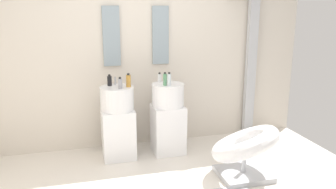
% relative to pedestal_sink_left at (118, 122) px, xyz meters
% --- Properties ---
extents(rear_partition, '(4.80, 0.10, 2.60)m').
position_rel_pedestal_sink_left_xyz_m(rear_partition, '(0.33, 0.45, 0.83)').
color(rear_partition, beige).
rests_on(rear_partition, ground_plane).
extents(pedestal_sink_left, '(0.42, 0.42, 1.02)m').
position_rel_pedestal_sink_left_xyz_m(pedestal_sink_left, '(0.00, 0.00, 0.00)').
color(pedestal_sink_left, white).
rests_on(pedestal_sink_left, ground_plane).
extents(pedestal_sink_right, '(0.42, 0.42, 1.02)m').
position_rel_pedestal_sink_left_xyz_m(pedestal_sink_right, '(0.65, 0.00, 0.00)').
color(pedestal_sink_right, white).
rests_on(pedestal_sink_right, ground_plane).
extents(vanity_mirror_left, '(0.22, 0.03, 0.77)m').
position_rel_pedestal_sink_left_xyz_m(vanity_mirror_left, '(0.00, 0.38, 1.04)').
color(vanity_mirror_left, '#8C9EA8').
extents(vanity_mirror_right, '(0.22, 0.03, 0.77)m').
position_rel_pedestal_sink_left_xyz_m(vanity_mirror_right, '(0.65, 0.38, 1.04)').
color(vanity_mirror_right, '#8C9EA8').
extents(shower_column, '(0.49, 0.24, 2.05)m').
position_rel_pedestal_sink_left_xyz_m(shower_column, '(1.97, 0.33, 0.61)').
color(shower_column, '#B7BABF').
rests_on(shower_column, ground_plane).
extents(lounge_chair, '(1.10, 1.10, 0.65)m').
position_rel_pedestal_sink_left_xyz_m(lounge_chair, '(1.29, -0.91, -0.12)').
color(lounge_chair, '#B7BABF').
rests_on(lounge_chair, ground_plane).
extents(soap_bottle_black, '(0.05, 0.05, 0.14)m').
position_rel_pedestal_sink_left_xyz_m(soap_bottle_black, '(-0.07, 0.09, 0.52)').
color(soap_bottle_black, black).
rests_on(soap_bottle_black, pedestal_sink_left).
extents(soap_bottle_green, '(0.05, 0.05, 0.17)m').
position_rel_pedestal_sink_left_xyz_m(soap_bottle_green, '(0.59, -0.08, 0.53)').
color(soap_bottle_green, '#59996B').
rests_on(soap_bottle_green, pedestal_sink_right).
extents(soap_bottle_amber, '(0.06, 0.06, 0.17)m').
position_rel_pedestal_sink_left_xyz_m(soap_bottle_amber, '(0.14, -0.04, 0.53)').
color(soap_bottle_amber, '#C68C38').
rests_on(soap_bottle_amber, pedestal_sink_left).
extents(soap_bottle_white, '(0.05, 0.05, 0.13)m').
position_rel_pedestal_sink_left_xyz_m(soap_bottle_white, '(0.57, 0.13, 0.51)').
color(soap_bottle_white, white).
rests_on(soap_bottle_white, pedestal_sink_right).
extents(soap_bottle_grey, '(0.05, 0.05, 0.14)m').
position_rel_pedestal_sink_left_xyz_m(soap_bottle_grey, '(0.03, -0.11, 0.52)').
color(soap_bottle_grey, '#99999E').
rests_on(soap_bottle_grey, pedestal_sink_left).
extents(soap_bottle_clear, '(0.05, 0.05, 0.17)m').
position_rel_pedestal_sink_left_xyz_m(soap_bottle_clear, '(0.64, -0.11, 0.53)').
color(soap_bottle_clear, silver).
rests_on(soap_bottle_clear, pedestal_sink_right).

